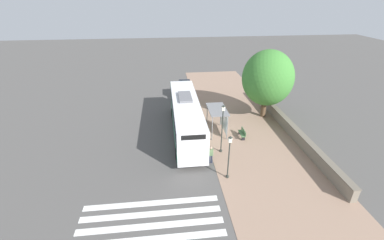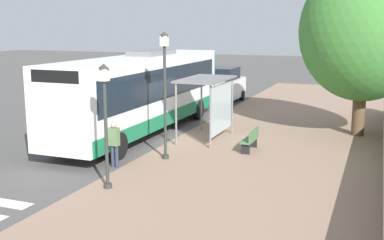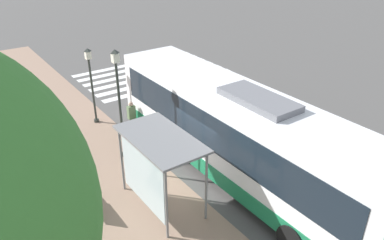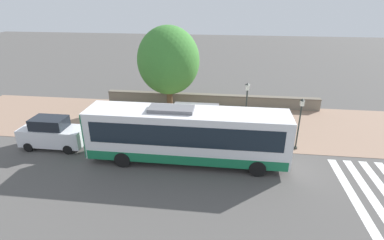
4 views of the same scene
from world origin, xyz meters
The scene contains 9 objects.
ground_plane centered at (0.00, 0.00, 0.00)m, with size 120.00×120.00×0.00m, color #514F4C.
sidewalk_plaza centered at (-4.50, 0.00, 0.01)m, with size 9.00×44.00×0.02m.
crosswalk_stripes centered at (5.00, 10.86, 0.00)m, with size 9.00×5.25×0.01m.
bus centered at (1.80, -0.84, 1.89)m, with size 2.63×12.43×3.65m.
bus_shelter centered at (-1.40, -0.62, 2.16)m, with size 1.76×3.22×2.61m.
pedestrian centered at (0.24, 4.42, 0.92)m, with size 0.34×0.22×1.58m.
bench centered at (-3.54, 0.67, 0.47)m, with size 0.40×1.41×0.88m.
street_lamp_near centered at (-0.96, 2.87, 2.69)m, with size 0.28×0.28×4.55m.
street_lamp_far centered at (-0.70, 6.42, 2.21)m, with size 0.28×0.28×3.69m.
Camera 3 is at (-6.31, -9.46, 8.44)m, focal length 35.00 mm.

